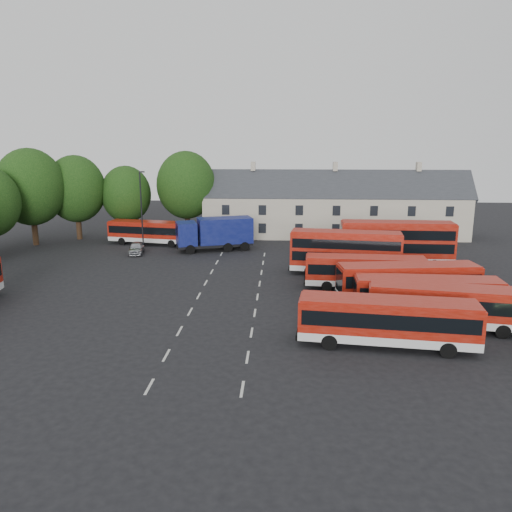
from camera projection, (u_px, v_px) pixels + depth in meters
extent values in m
plane|color=black|center=(195.00, 303.00, 40.30)|extent=(140.00, 140.00, 0.00)
cube|color=beige|center=(149.00, 387.00, 26.68)|extent=(0.15, 1.80, 0.01)
cube|color=beige|center=(166.00, 355.00, 30.57)|extent=(0.15, 1.80, 0.01)
cube|color=beige|center=(180.00, 331.00, 34.46)|extent=(0.15, 1.80, 0.01)
cube|color=beige|center=(190.00, 312.00, 38.35)|extent=(0.15, 1.80, 0.01)
cube|color=beige|center=(199.00, 296.00, 42.24)|extent=(0.15, 1.80, 0.01)
cube|color=beige|center=(206.00, 283.00, 46.13)|extent=(0.15, 1.80, 0.01)
cube|color=beige|center=(212.00, 272.00, 50.02)|extent=(0.15, 1.80, 0.01)
cube|color=beige|center=(217.00, 262.00, 53.91)|extent=(0.15, 1.80, 0.01)
cube|color=beige|center=(221.00, 254.00, 57.80)|extent=(0.15, 1.80, 0.01)
cube|color=beige|center=(242.00, 389.00, 26.42)|extent=(0.15, 1.80, 0.01)
cube|color=beige|center=(248.00, 357.00, 30.31)|extent=(0.15, 1.80, 0.01)
cube|color=beige|center=(252.00, 332.00, 34.20)|extent=(0.15, 1.80, 0.01)
cube|color=beige|center=(255.00, 313.00, 38.09)|extent=(0.15, 1.80, 0.01)
cube|color=beige|center=(257.00, 297.00, 41.98)|extent=(0.15, 1.80, 0.01)
cube|color=beige|center=(260.00, 284.00, 45.87)|extent=(0.15, 1.80, 0.01)
cube|color=beige|center=(261.00, 272.00, 49.76)|extent=(0.15, 1.80, 0.01)
cube|color=beige|center=(263.00, 263.00, 53.65)|extent=(0.15, 1.80, 0.01)
cube|color=beige|center=(264.00, 254.00, 57.54)|extent=(0.15, 1.80, 0.01)
cylinder|color=black|center=(35.00, 228.00, 62.44)|extent=(0.70, 0.70, 4.38)
ellipsoid|color=black|center=(30.00, 187.00, 61.29)|extent=(8.25, 8.25, 9.49)
cylinder|color=black|center=(79.00, 224.00, 66.17)|extent=(0.70, 0.70, 4.02)
ellipsoid|color=black|center=(76.00, 189.00, 65.11)|extent=(7.59, 7.59, 8.73)
cylinder|color=black|center=(128.00, 224.00, 67.86)|extent=(0.70, 0.70, 3.50)
ellipsoid|color=black|center=(126.00, 194.00, 66.94)|extent=(6.60, 6.60, 7.59)
cylinder|color=black|center=(187.00, 221.00, 68.34)|extent=(0.70, 0.70, 4.20)
ellipsoid|color=black|center=(186.00, 185.00, 67.24)|extent=(7.92, 7.92, 9.11)
cube|color=beige|center=(333.00, 216.00, 68.13)|extent=(35.00, 7.00, 5.50)
cube|color=#2D3035|center=(334.00, 196.00, 67.51)|extent=(35.70, 7.13, 7.13)
cube|color=beige|center=(253.00, 166.00, 67.18)|extent=(0.60, 0.90, 1.20)
cube|color=beige|center=(335.00, 166.00, 66.61)|extent=(0.60, 0.90, 1.20)
cube|color=beige|center=(419.00, 167.00, 66.04)|extent=(0.60, 0.90, 1.20)
cube|color=silver|center=(386.00, 335.00, 31.71)|extent=(11.33, 3.83, 0.56)
cube|color=#991709|center=(388.00, 316.00, 31.43)|extent=(11.33, 3.83, 1.97)
cube|color=black|center=(388.00, 315.00, 31.42)|extent=(10.89, 3.83, 0.96)
cube|color=#991709|center=(389.00, 301.00, 31.19)|extent=(11.09, 3.70, 0.12)
cylinder|color=black|center=(329.00, 342.00, 31.27)|extent=(1.04, 0.40, 1.01)
cylinder|color=black|center=(441.00, 336.00, 32.28)|extent=(1.04, 0.40, 1.01)
cube|color=silver|center=(446.00, 318.00, 34.79)|extent=(10.98, 4.23, 0.54)
cube|color=#991709|center=(448.00, 301.00, 34.52)|extent=(10.98, 4.23, 1.90)
cube|color=black|center=(448.00, 301.00, 34.51)|extent=(10.57, 4.21, 0.93)
cube|color=#991709|center=(449.00, 288.00, 34.29)|extent=(10.76, 4.09, 0.12)
cylinder|color=black|center=(396.00, 323.00, 34.55)|extent=(1.01, 0.43, 0.97)
cylinder|color=black|center=(495.00, 320.00, 35.16)|extent=(1.01, 0.43, 0.97)
cube|color=silver|center=(426.00, 307.00, 37.10)|extent=(10.69, 2.83, 0.53)
cube|color=#991709|center=(428.00, 292.00, 36.83)|extent=(10.69, 2.83, 1.88)
cube|color=black|center=(428.00, 291.00, 36.82)|extent=(10.27, 2.87, 0.92)
cube|color=#991709|center=(429.00, 279.00, 36.61)|extent=(10.47, 2.73, 0.12)
cylinder|color=black|center=(382.00, 314.00, 36.41)|extent=(0.97, 0.31, 0.96)
cylinder|color=black|center=(468.00, 307.00, 37.91)|extent=(0.97, 0.31, 0.96)
cube|color=silver|center=(407.00, 293.00, 40.40)|extent=(11.46, 3.84, 0.56)
cube|color=#991709|center=(408.00, 278.00, 40.11)|extent=(11.46, 3.84, 1.99)
cube|color=black|center=(408.00, 277.00, 40.10)|extent=(11.02, 3.85, 0.97)
cube|color=#991709|center=(409.00, 265.00, 39.88)|extent=(11.23, 3.71, 0.12)
cylinder|color=black|center=(367.00, 302.00, 39.12)|extent=(1.05, 0.40, 1.02)
cylinder|color=black|center=(444.00, 291.00, 41.81)|extent=(1.05, 0.40, 1.02)
cube|color=silver|center=(365.00, 281.00, 44.03)|extent=(10.57, 3.01, 0.52)
cube|color=#991709|center=(365.00, 268.00, 43.76)|extent=(10.57, 3.01, 1.85)
cube|color=black|center=(365.00, 268.00, 43.75)|extent=(10.16, 3.04, 0.90)
cube|color=#991709|center=(366.00, 257.00, 43.54)|extent=(10.35, 2.90, 0.11)
cylinder|color=black|center=(327.00, 286.00, 43.42)|extent=(0.96, 0.32, 0.95)
cylinder|color=black|center=(401.00, 282.00, 44.75)|extent=(0.96, 0.32, 0.95)
cube|color=silver|center=(345.00, 267.00, 48.77)|extent=(10.78, 3.71, 0.53)
cube|color=#991709|center=(345.00, 249.00, 48.35)|extent=(10.78, 3.71, 3.21)
cube|color=black|center=(345.00, 255.00, 48.49)|extent=(10.36, 3.72, 0.91)
cube|color=#991709|center=(346.00, 232.00, 47.97)|extent=(10.55, 3.59, 0.12)
cylinder|color=black|center=(309.00, 271.00, 48.38)|extent=(0.99, 0.39, 0.96)
cylinder|color=black|center=(379.00, 269.00, 49.28)|extent=(0.99, 0.39, 0.96)
cube|color=black|center=(346.00, 242.00, 48.21)|extent=(10.36, 3.72, 0.91)
cube|color=silver|center=(396.00, 258.00, 52.17)|extent=(11.55, 2.98, 0.57)
cube|color=#991709|center=(397.00, 239.00, 51.71)|extent=(11.55, 2.98, 3.49)
cube|color=black|center=(396.00, 246.00, 51.86)|extent=(11.10, 3.03, 0.99)
cube|color=#991709|center=(398.00, 222.00, 51.30)|extent=(11.32, 2.87, 0.13)
cylinder|color=black|center=(361.00, 263.00, 51.40)|extent=(1.05, 0.33, 1.04)
cylinder|color=black|center=(428.00, 259.00, 53.07)|extent=(1.05, 0.33, 1.04)
cube|color=black|center=(397.00, 233.00, 51.55)|extent=(11.10, 3.03, 0.99)
cube|color=silver|center=(150.00, 239.00, 62.97)|extent=(10.70, 4.23, 0.52)
cube|color=#991709|center=(150.00, 229.00, 62.70)|extent=(10.70, 4.23, 1.85)
cube|color=black|center=(150.00, 229.00, 62.69)|extent=(10.30, 4.21, 0.90)
cube|color=#991709|center=(149.00, 222.00, 62.48)|extent=(10.48, 4.10, 0.11)
cylinder|color=black|center=(122.00, 241.00, 62.77)|extent=(0.98, 0.43, 0.95)
cylinder|color=black|center=(178.00, 240.00, 63.28)|extent=(0.98, 0.43, 0.95)
cube|color=black|center=(215.00, 244.00, 59.56)|extent=(9.18, 5.02, 0.33)
cube|color=navy|center=(186.00, 233.00, 58.38)|extent=(2.98, 3.33, 2.67)
cube|color=black|center=(177.00, 231.00, 58.02)|extent=(0.84, 2.28, 1.33)
cube|color=navy|center=(225.00, 230.00, 59.51)|extent=(6.89, 4.62, 3.00)
cylinder|color=black|center=(190.00, 249.00, 57.63)|extent=(1.15, 0.64, 1.11)
cylinder|color=black|center=(240.00, 242.00, 61.64)|extent=(1.15, 0.64, 1.11)
imported|color=#A7A9AE|center=(136.00, 248.00, 57.90)|extent=(2.24, 4.20, 1.36)
cylinder|color=black|center=(142.00, 212.00, 58.24)|extent=(0.17, 0.17, 9.34)
cube|color=black|center=(142.00, 172.00, 57.21)|extent=(0.59, 0.32, 0.17)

